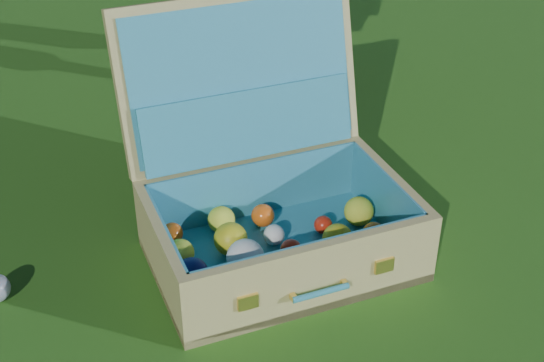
{
  "coord_description": "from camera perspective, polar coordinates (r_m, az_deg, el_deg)",
  "views": [
    {
      "loc": [
        -0.28,
        -1.58,
        1.18
      ],
      "look_at": [
        0.15,
        -0.08,
        0.19
      ],
      "focal_mm": 50.0,
      "sensor_mm": 36.0,
      "label": 1
    }
  ],
  "objects": [
    {
      "name": "ground",
      "position": [
        1.99,
        -4.93,
        -4.02
      ],
      "size": [
        60.0,
        60.0,
        0.0
      ],
      "primitive_type": "plane",
      "color": "#215114",
      "rests_on": "ground"
    },
    {
      "name": "suitcase",
      "position": [
        1.86,
        -0.49,
        -0.57
      ],
      "size": [
        0.67,
        0.62,
        0.58
      ],
      "rotation": [
        0.0,
        0.0,
        0.1
      ],
      "color": "tan",
      "rests_on": "ground"
    }
  ]
}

